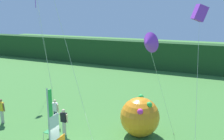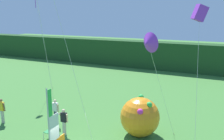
{
  "view_description": "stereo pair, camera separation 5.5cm",
  "coord_description": "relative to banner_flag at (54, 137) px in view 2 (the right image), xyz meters",
  "views": [
    {
      "loc": [
        6.23,
        -8.47,
        7.11
      ],
      "look_at": [
        0.85,
        3.28,
        4.13
      ],
      "focal_mm": 39.28,
      "sensor_mm": 36.0,
      "label": 1
    },
    {
      "loc": [
        6.28,
        -8.45,
        7.11
      ],
      "look_at": [
        0.85,
        3.28,
        4.13
      ],
      "focal_mm": 39.28,
      "sensor_mm": 36.0,
      "label": 2
    }
  ],
  "objects": [
    {
      "name": "person_near_banner",
      "position": [
        -2.14,
        3.59,
        -1.19
      ],
      "size": [
        0.55,
        0.48,
        1.63
      ],
      "color": "#B7B2A3",
      "rests_on": "ground"
    },
    {
      "name": "banner_flag",
      "position": [
        0.0,
        0.0,
        0.0
      ],
      "size": [
        0.06,
        1.03,
        4.29
      ],
      "color": "#B7B7BC",
      "rests_on": "ground"
    },
    {
      "name": "kite_purple_box_1",
      "position": [
        4.87,
        5.34,
        5.06
      ],
      "size": [
        1.03,
        3.42,
        7.57
      ],
      "color": "brown",
      "rests_on": "ground"
    },
    {
      "name": "inflatable_balloon",
      "position": [
        1.97,
        5.43,
        -0.88
      ],
      "size": [
        2.33,
        2.33,
        2.41
      ],
      "color": "orange",
      "rests_on": "ground"
    },
    {
      "name": "distant_treeline",
      "position": [
        -0.15,
        23.9,
        -0.29
      ],
      "size": [
        80.0,
        2.4,
        3.54
      ],
      "primitive_type": "cube",
      "color": "#1E421E",
      "rests_on": "ground"
    },
    {
      "name": "person_mid_field",
      "position": [
        -3.49,
        4.53,
        -1.14
      ],
      "size": [
        0.55,
        0.48,
        1.71
      ],
      "color": "#2D334C",
      "rests_on": "ground"
    },
    {
      "name": "kite_purple_delta_2",
      "position": [
        3.09,
        2.85,
        3.8
      ],
      "size": [
        1.27,
        3.9,
        6.33
      ],
      "color": "brown",
      "rests_on": "ground"
    },
    {
      "name": "person_far_left",
      "position": [
        -6.86,
        3.24,
        -1.16
      ],
      "size": [
        0.55,
        0.48,
        1.67
      ],
      "color": "#B7B2A3",
      "rests_on": "ground"
    },
    {
      "name": "folding_chair",
      "position": [
        -2.66,
        2.94,
        -1.54
      ],
      "size": [
        0.51,
        0.51,
        0.89
      ],
      "color": "#BCBCC1",
      "rests_on": "ground"
    }
  ]
}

